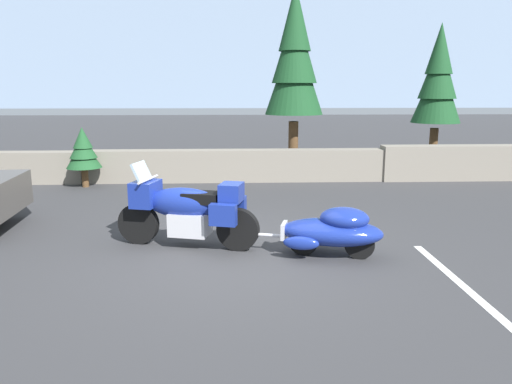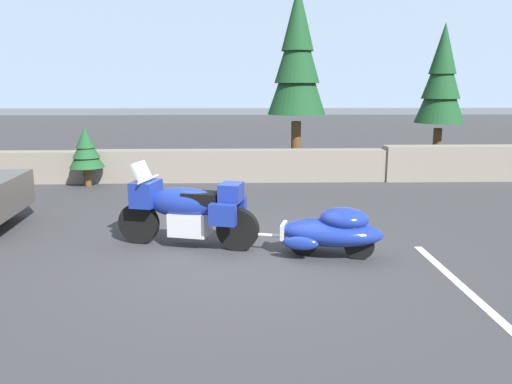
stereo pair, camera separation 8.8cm
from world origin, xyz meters
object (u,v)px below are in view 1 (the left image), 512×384
at_px(pine_tree_tall, 295,57).
at_px(pine_tree_secondary, 438,79).
at_px(car_shaped_trailer, 332,230).
at_px(touring_motorcycle, 186,208).

distance_m(pine_tree_tall, pine_tree_secondary, 4.54).
height_order(car_shaped_trailer, pine_tree_secondary, pine_tree_secondary).
xyz_separation_m(touring_motorcycle, pine_tree_tall, (2.47, 6.71, 2.69)).
distance_m(touring_motorcycle, car_shaped_trailer, 2.28).
height_order(pine_tree_tall, pine_tree_secondary, pine_tree_tall).
height_order(car_shaped_trailer, pine_tree_tall, pine_tree_tall).
bearing_deg(pine_tree_secondary, touring_motorcycle, -132.93).
xyz_separation_m(pine_tree_tall, pine_tree_secondary, (4.45, 0.71, -0.58)).
relative_size(touring_motorcycle, pine_tree_tall, 0.43).
bearing_deg(pine_tree_tall, pine_tree_secondary, 9.13).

